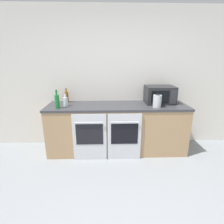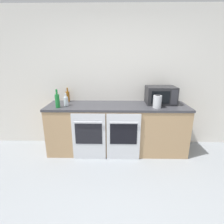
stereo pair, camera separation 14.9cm
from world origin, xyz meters
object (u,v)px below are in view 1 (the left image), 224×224
microwave (160,95)px  bottle_green (57,101)px  oven_left (90,137)px  oven_right (124,137)px  kettle (157,101)px  bottle_amber (67,97)px  bottle_clear (66,102)px

microwave → bottle_green: bearing=-170.6°
oven_left → microwave: size_ratio=1.59×
oven_left → microwave: microwave is taller
oven_right → oven_left: bearing=180.0°
oven_left → kettle: size_ratio=3.74×
oven_left → oven_right: bearing=0.0°
bottle_amber → bottle_green: 0.43m
oven_right → bottle_clear: bearing=164.5°
oven_left → microwave: (1.27, 0.46, 0.63)m
microwave → bottle_clear: microwave is taller
oven_right → kettle: kettle is taller
oven_right → bottle_clear: (-1.01, 0.28, 0.55)m
oven_left → kettle: (1.15, 0.18, 0.58)m
microwave → bottle_green: 1.83m
oven_right → bottle_amber: bearing=150.9°
microwave → bottle_amber: 1.75m
oven_right → bottle_clear: 1.18m
bottle_amber → bottle_clear: (0.05, -0.31, -0.02)m
bottle_green → bottle_clear: bearing=47.1°
oven_right → microwave: bearing=33.7°
bottle_amber → kettle: bearing=-14.2°
oven_left → microwave: 1.49m
bottle_green → kettle: bottle_green is taller
oven_left → bottle_amber: bottle_amber is taller
bottle_green → bottle_clear: (0.11, 0.12, -0.04)m
oven_right → bottle_green: bearing=171.9°
bottle_amber → kettle: size_ratio=1.20×
oven_right → bottle_amber: bottle_amber is taller
microwave → bottle_clear: 1.71m
microwave → bottle_clear: (-1.69, -0.18, -0.07)m
bottle_amber → microwave: bearing=-4.2°
bottle_clear → oven_right: bearing=-15.5°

